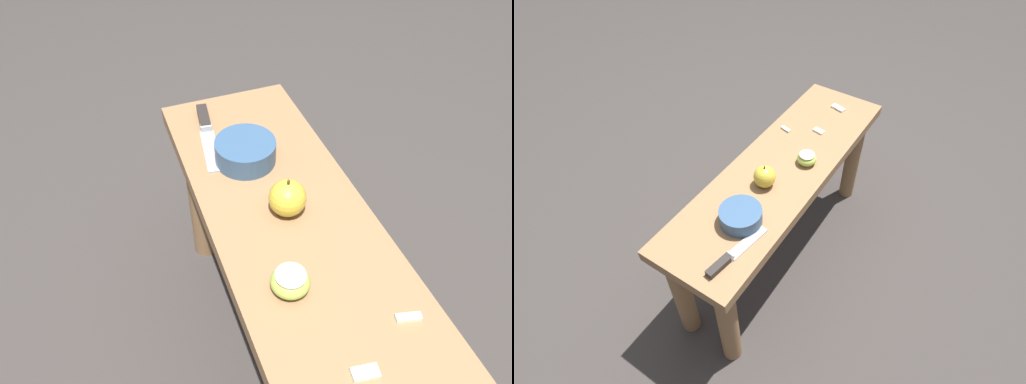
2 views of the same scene
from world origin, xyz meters
The scene contains 9 objects.
ground_plane centered at (0.00, 0.00, 0.00)m, with size 8.00×8.00×0.00m, color #383330.
wooden_bench centered at (0.00, 0.00, 0.38)m, with size 1.05×0.31×0.49m.
knife centered at (-0.40, -0.08, 0.50)m, with size 0.23×0.06×0.02m.
apple_whole centered at (-0.11, 0.00, 0.53)m, with size 0.07×0.07×0.08m.
apple_cut centered at (0.06, -0.06, 0.51)m, with size 0.07×0.07×0.04m.
apple_slice_near_knife centered at (0.18, 0.09, 0.50)m, with size 0.02×0.04×0.01m.
apple_slice_center centered at (0.24, -0.02, 0.50)m, with size 0.03×0.04×0.01m.
apple_slice_near_bowl centered at (0.41, -0.01, 0.50)m, with size 0.04×0.06×0.01m.
bowl centered at (-0.27, -0.03, 0.52)m, with size 0.13×0.13×0.05m.
Camera 2 is at (-0.87, -0.51, 1.43)m, focal length 28.00 mm.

